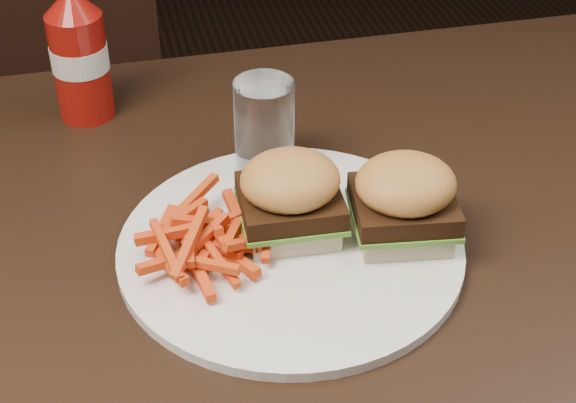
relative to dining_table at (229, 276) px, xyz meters
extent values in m
cube|color=black|center=(0.00, 0.00, 0.00)|extent=(1.20, 0.80, 0.04)
cube|color=black|center=(-0.18, 0.75, -0.30)|extent=(0.38, 0.38, 0.04)
cylinder|color=white|center=(0.06, 0.00, 0.03)|extent=(0.31, 0.31, 0.01)
cube|color=beige|center=(0.06, 0.02, 0.04)|extent=(0.08, 0.08, 0.02)
cube|color=beige|center=(0.16, -0.01, 0.04)|extent=(0.09, 0.09, 0.02)
cylinder|color=maroon|center=(-0.11, 0.29, 0.08)|extent=(0.07, 0.07, 0.12)
cylinder|color=white|center=(0.06, 0.13, 0.08)|extent=(0.06, 0.06, 0.09)
camera|label=1|loc=(-0.09, -0.60, 0.54)|focal=55.00mm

